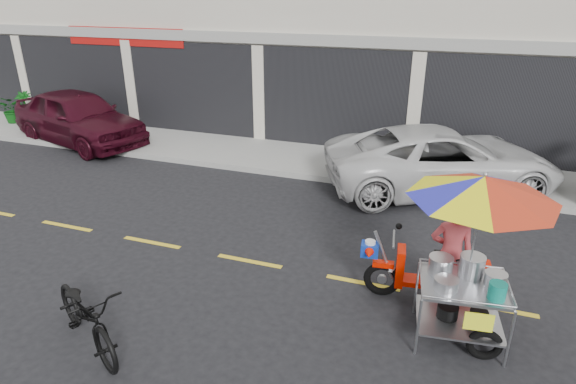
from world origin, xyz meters
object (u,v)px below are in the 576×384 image
(maroon_sedan, at_px, (78,117))
(food_vendor_rig, at_px, (466,229))
(white_pickup, at_px, (442,160))
(near_bicycle, at_px, (86,315))

(maroon_sedan, xyz_separation_m, food_vendor_rig, (11.04, -5.20, 0.69))
(white_pickup, xyz_separation_m, near_bicycle, (-4.02, -7.15, -0.25))
(maroon_sedan, relative_size, white_pickup, 0.89)
(near_bicycle, distance_m, food_vendor_rig, 5.09)
(white_pickup, distance_m, food_vendor_rig, 5.11)
(maroon_sedan, distance_m, near_bicycle, 9.81)
(white_pickup, relative_size, food_vendor_rig, 2.09)
(food_vendor_rig, bearing_deg, near_bicycle, -161.82)
(white_pickup, bearing_deg, food_vendor_rig, 161.05)
(maroon_sedan, height_order, near_bicycle, maroon_sedan)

